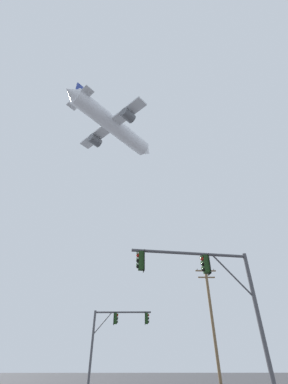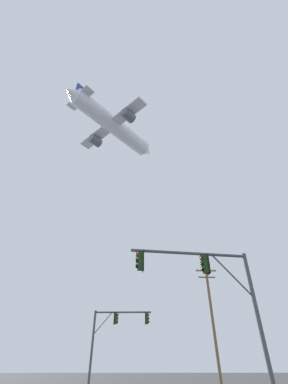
{
  "view_description": "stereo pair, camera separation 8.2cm",
  "coord_description": "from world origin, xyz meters",
  "px_view_note": "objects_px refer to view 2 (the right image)",
  "views": [
    {
      "loc": [
        -0.84,
        -6.01,
        1.25
      ],
      "look_at": [
        -0.09,
        15.3,
        15.78
      ],
      "focal_mm": 24.1,
      "sensor_mm": 36.0,
      "label": 1
    },
    {
      "loc": [
        -0.76,
        -6.02,
        1.25
      ],
      "look_at": [
        -0.09,
        15.3,
        15.78
      ],
      "focal_mm": 24.1,
      "sensor_mm": 36.0,
      "label": 2
    }
  ],
  "objects_px": {
    "utility_pole": "(212,315)",
    "signal_pole_near": "(210,282)",
    "signal_pole_far": "(115,327)",
    "airplane": "(113,126)"
  },
  "relations": [
    {
      "from": "signal_pole_near",
      "to": "signal_pole_far",
      "type": "height_order",
      "value": "signal_pole_near"
    },
    {
      "from": "utility_pole",
      "to": "signal_pole_far",
      "type": "bearing_deg",
      "value": -169.58
    },
    {
      "from": "signal_pole_near",
      "to": "airplane",
      "type": "height_order",
      "value": "airplane"
    },
    {
      "from": "airplane",
      "to": "signal_pole_near",
      "type": "bearing_deg",
      "value": -67.69
    },
    {
      "from": "signal_pole_far",
      "to": "utility_pole",
      "type": "relative_size",
      "value": 0.54
    },
    {
      "from": "signal_pole_far",
      "to": "airplane",
      "type": "bearing_deg",
      "value": 111.44
    },
    {
      "from": "signal_pole_near",
      "to": "airplane",
      "type": "distance_m",
      "value": 41.31
    },
    {
      "from": "signal_pole_near",
      "to": "signal_pole_far",
      "type": "distance_m",
      "value": 14.19
    },
    {
      "from": "signal_pole_near",
      "to": "airplane",
      "type": "bearing_deg",
      "value": 112.31
    },
    {
      "from": "utility_pole",
      "to": "signal_pole_near",
      "type": "bearing_deg",
      "value": -104.82
    }
  ]
}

